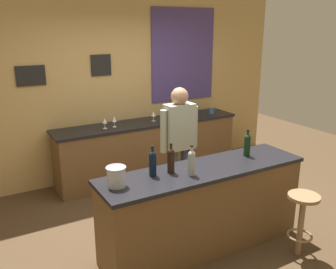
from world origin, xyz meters
name	(u,v)px	position (x,y,z in m)	size (l,w,h in m)	color
ground_plane	(183,229)	(0.00, 0.00, 0.00)	(10.00, 10.00, 0.00)	#4C3823
back_wall	(116,87)	(0.03, 2.03, 1.42)	(6.00, 0.09, 2.80)	tan
bar_counter	(203,208)	(0.00, -0.40, 0.46)	(2.25, 0.60, 0.92)	brown
side_counter	(149,149)	(0.40, 1.65, 0.45)	(2.95, 0.56, 0.90)	brown
bartender	(179,143)	(0.19, 0.41, 0.94)	(0.52, 0.21, 1.62)	#384766
bar_stool	(302,215)	(0.80, -1.01, 0.46)	(0.32, 0.32, 0.68)	olive
wine_bottle_a	(153,162)	(-0.55, -0.31, 1.06)	(0.07, 0.07, 0.31)	black
wine_bottle_b	(171,160)	(-0.36, -0.33, 1.06)	(0.07, 0.07, 0.31)	black
wine_bottle_c	(192,162)	(-0.21, -0.48, 1.06)	(0.07, 0.07, 0.31)	#999E99
wine_bottle_d	(247,144)	(0.62, -0.33, 1.06)	(0.07, 0.07, 0.31)	black
ice_bucket	(116,176)	(-0.95, -0.36, 1.02)	(0.19, 0.19, 0.19)	#B7BABF
wine_glass_a	(105,121)	(-0.33, 1.60, 1.01)	(0.07, 0.07, 0.16)	silver
wine_glass_b	(114,120)	(-0.18, 1.61, 1.01)	(0.07, 0.07, 0.16)	silver
wine_glass_c	(153,114)	(0.48, 1.63, 1.01)	(0.07, 0.07, 0.16)	silver
wine_glass_d	(184,110)	(1.03, 1.62, 1.01)	(0.07, 0.07, 0.16)	silver
coffee_mug	(212,111)	(1.55, 1.59, 0.95)	(0.12, 0.08, 0.09)	#336699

